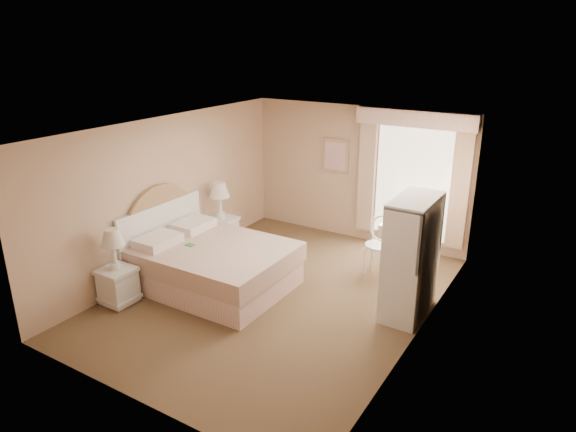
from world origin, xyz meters
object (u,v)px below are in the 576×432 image
Objects in this scene: nightstand_far at (221,224)px; armoire at (411,267)px; round_table at (414,229)px; nightstand_near at (117,276)px; cafe_chair at (381,240)px; bed at (208,262)px.

armoire is at bearing -6.97° from nightstand_far.
armoire reaches higher than round_table.
nightstand_far is 3.69m from armoire.
nightstand_near is 1.20× the size of cafe_chair.
round_table is (2.36, 2.65, 0.15)m from bed.
bed is 3.05m from armoire.
nightstand_far is 1.54× the size of round_table.
nightstand_near is at bearing -90.00° from nightstand_far.
bed is 1.35m from nightstand_near.
round_table is 0.87m from cafe_chair.
armoire is at bearing 27.77° from nightstand_near.
bed is at bearing -164.92° from armoire.
nightstand_near is at bearing -122.64° from bed.
round_table is at bearing 50.85° from nightstand_near.
nightstand_near reaches higher than cafe_chair.
armoire is (2.92, 0.79, 0.32)m from bed.
bed is 3.55m from round_table.
bed reaches higher than cafe_chair.
nightstand_near is 4.89m from round_table.
round_table is (3.08, 3.79, 0.10)m from nightstand_near.
armoire is (3.65, -0.45, 0.24)m from nightstand_far.
bed is 2.41× the size of cafe_chair.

